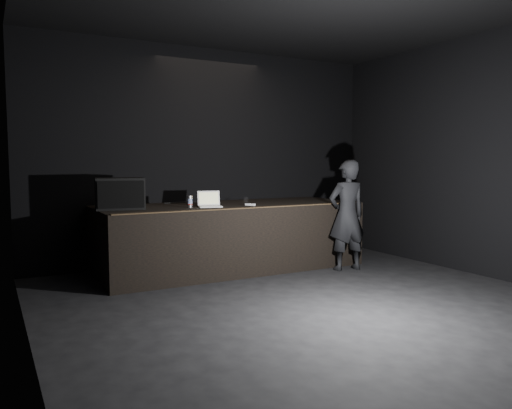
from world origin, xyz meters
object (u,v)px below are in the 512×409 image
object	(u,v)px
beer_can	(190,202)
person	(347,215)
stage_monitor	(120,194)
laptop	(210,203)
stage_riser	(230,236)

from	to	relation	value
beer_can	person	size ratio (longest dim) A/B	0.10
stage_monitor	beer_can	bearing A→B (deg)	-5.61
beer_can	person	world-z (taller)	person
laptop	person	xyz separation A→B (m)	(1.96, -0.71, -0.22)
stage_riser	stage_monitor	bearing A→B (deg)	179.69
stage_monitor	laptop	xyz separation A→B (m)	(1.23, -0.25, -0.16)
laptop	beer_can	xyz separation A→B (m)	(-0.31, -0.00, 0.03)
stage_monitor	stage_riser	bearing A→B (deg)	9.03
stage_riser	beer_can	world-z (taller)	beer_can
laptop	person	bearing A→B (deg)	-5.52
stage_riser	stage_monitor	world-z (taller)	stage_monitor
stage_riser	stage_monitor	size ratio (longest dim) A/B	5.61
beer_can	person	distance (m)	2.39
stage_monitor	laptop	size ratio (longest dim) A/B	1.83
stage_monitor	beer_can	world-z (taller)	stage_monitor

